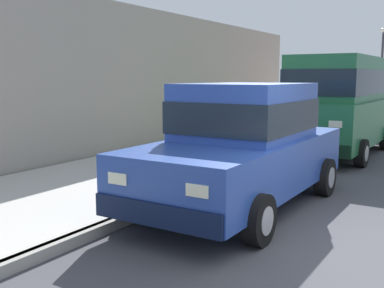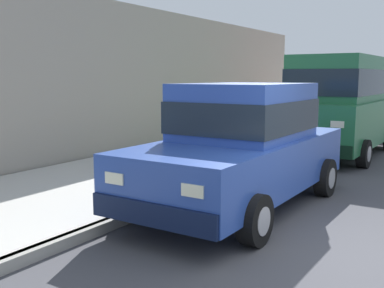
# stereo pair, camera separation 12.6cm
# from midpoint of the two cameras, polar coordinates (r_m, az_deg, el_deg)

# --- Properties ---
(ground_plane) EXTENTS (80.00, 80.00, 0.00)m
(ground_plane) POSITION_cam_midpoint_polar(r_m,az_deg,el_deg) (5.66, 21.16, -13.19)
(ground_plane) COLOR #424247
(curb) EXTENTS (0.16, 64.00, 0.14)m
(curb) POSITION_cam_midpoint_polar(r_m,az_deg,el_deg) (6.89, -6.25, -8.18)
(curb) COLOR gray
(curb) RESTS_ON ground
(sidewalk) EXTENTS (3.60, 64.00, 0.14)m
(sidewalk) POSITION_cam_midpoint_polar(r_m,az_deg,el_deg) (8.08, -16.47, -5.99)
(sidewalk) COLOR #B7B5AD
(sidewalk) RESTS_ON ground
(car_blue_sedan) EXTENTS (2.07, 4.62, 1.92)m
(car_blue_sedan) POSITION_cam_midpoint_polar(r_m,az_deg,el_deg) (7.15, 5.88, -0.06)
(car_blue_sedan) COLOR #28479E
(car_blue_sedan) RESTS_ON ground
(car_green_van) EXTENTS (2.19, 4.93, 2.52)m
(car_green_van) POSITION_cam_midpoint_polar(r_m,az_deg,el_deg) (12.53, 17.38, 5.10)
(car_green_van) COLOR #23663D
(car_green_van) RESTS_ON ground
(car_red_hatchback) EXTENTS (2.06, 3.86, 1.88)m
(car_red_hatchback) POSITION_cam_midpoint_polar(r_m,az_deg,el_deg) (17.87, 21.96, 4.39)
(car_red_hatchback) COLOR red
(car_red_hatchback) RESTS_ON ground
(dog_brown) EXTENTS (0.72, 0.36, 0.49)m
(dog_brown) POSITION_cam_midpoint_polar(r_m,az_deg,el_deg) (9.67, -6.90, -1.20)
(dog_brown) COLOR brown
(dog_brown) RESTS_ON sidewalk
(street_lamp) EXTENTS (0.36, 0.36, 4.42)m
(street_lamp) POSITION_cam_midpoint_polar(r_m,az_deg,el_deg) (26.95, 22.31, 9.62)
(street_lamp) COLOR #2D2D33
(street_lamp) RESTS_ON sidewalk
(building_facade) EXTENTS (0.50, 20.00, 3.85)m
(building_facade) POSITION_cam_midpoint_polar(r_m,az_deg,el_deg) (12.86, -6.88, 7.86)
(building_facade) COLOR #9E9384
(building_facade) RESTS_ON ground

